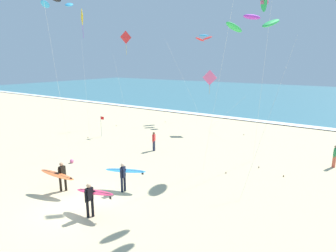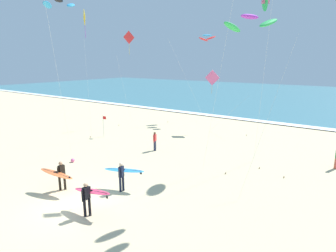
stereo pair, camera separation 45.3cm
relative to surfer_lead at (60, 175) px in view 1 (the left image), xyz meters
The scene contains 17 objects.
ground_plane 2.24m from the surfer_lead, 11.70° to the right, with size 160.00×160.00×0.00m, color beige.
ocean_water 55.04m from the surfer_lead, 87.97° to the left, with size 160.00×60.00×0.08m, color teal.
shoreline_foam 25.39m from the surfer_lead, 85.60° to the left, with size 160.00×1.46×0.01m, color white.
surfer_lead is the anchor object (origin of this frame).
surfer_trailing 3.54m from the surfer_lead, 37.87° to the left, with size 2.48×1.36×1.71m.
surfer_third 3.42m from the surfer_lead, 11.15° to the right, with size 2.29×0.98×1.71m.
kite_diamond_golden_near 13.79m from the surfer_lead, 130.27° to the left, with size 1.86×1.24×11.42m.
kite_arc_violet_mid 12.63m from the surfer_lead, 28.43° to the left, with size 2.61×5.46×9.25m.
kite_delta_emerald_far 16.71m from the surfer_lead, 56.60° to the left, with size 1.35×2.01×11.82m.
kite_diamond_rose_high 18.10m from the surfer_lead, 87.88° to the left, with size 4.56×0.52×6.35m.
kite_arc_charcoal_distant 12.38m from the surfer_lead, 139.39° to the left, with size 3.46×3.71×11.54m.
kite_arc_cobalt_close 24.28m from the surfer_lead, 96.91° to the left, with size 4.32×5.22×10.29m.
kite_diamond_scarlet_outer 19.50m from the surfer_lead, 119.49° to the left, with size 0.75×2.28×10.47m.
bystander_red_top 8.91m from the surfer_lead, 90.89° to the left, with size 0.26×0.48×1.59m.
bystander_green_top 17.91m from the surfer_lead, 46.04° to the left, with size 0.22×0.50×1.59m.
lifeguard_flag 11.77m from the surfer_lead, 125.92° to the left, with size 0.45×0.05×2.10m.
beach_ball 4.81m from the surfer_lead, 135.72° to the left, with size 0.28×0.28×0.28m, color pink.
Camera 1 is at (11.08, -8.25, 7.17)m, focal length 29.80 mm.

